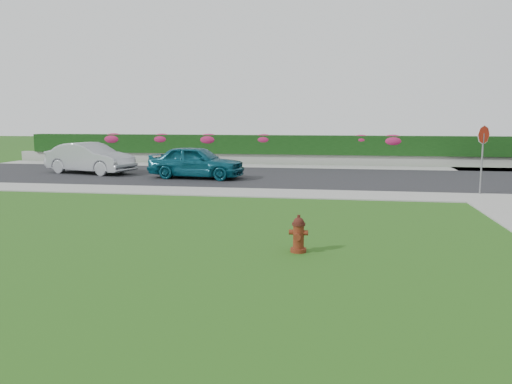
% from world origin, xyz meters
% --- Properties ---
extents(ground, '(120.00, 120.00, 0.00)m').
position_xyz_m(ground, '(0.00, 0.00, 0.00)').
color(ground, black).
rests_on(ground, ground).
extents(street_far, '(26.00, 8.00, 0.04)m').
position_xyz_m(street_far, '(-5.00, 14.00, 0.02)').
color(street_far, black).
rests_on(street_far, ground).
extents(sidewalk_far, '(24.00, 2.00, 0.04)m').
position_xyz_m(sidewalk_far, '(-6.00, 9.00, 0.02)').
color(sidewalk_far, gray).
rests_on(sidewalk_far, ground).
extents(curb_corner, '(2.00, 2.00, 0.04)m').
position_xyz_m(curb_corner, '(7.00, 9.00, 0.02)').
color(curb_corner, gray).
rests_on(curb_corner, ground).
extents(sidewalk_beyond, '(34.00, 2.00, 0.04)m').
position_xyz_m(sidewalk_beyond, '(-1.00, 19.00, 0.02)').
color(sidewalk_beyond, gray).
rests_on(sidewalk_beyond, ground).
extents(retaining_wall, '(34.00, 0.40, 0.60)m').
position_xyz_m(retaining_wall, '(-1.00, 20.50, 0.30)').
color(retaining_wall, gray).
rests_on(retaining_wall, ground).
extents(hedge, '(32.00, 0.90, 1.10)m').
position_xyz_m(hedge, '(-1.00, 20.60, 1.15)').
color(hedge, black).
rests_on(hedge, retaining_wall).
extents(fire_hydrant, '(0.39, 0.37, 0.77)m').
position_xyz_m(fire_hydrant, '(1.09, 1.24, 0.37)').
color(fire_hydrant, '#4D200C').
rests_on(fire_hydrant, ground).
extents(sedan_teal, '(4.43, 2.16, 1.45)m').
position_xyz_m(sedan_teal, '(-4.35, 12.82, 0.77)').
color(sedan_teal, '#0C4A5C').
rests_on(sedan_teal, street_far).
extents(sedan_silver, '(4.74, 2.71, 1.48)m').
position_xyz_m(sedan_silver, '(-9.98, 13.87, 0.78)').
color(sedan_silver, '#A1A3A8').
rests_on(sedan_silver, street_far).
extents(stop_sign, '(0.52, 0.45, 2.46)m').
position_xyz_m(stop_sign, '(6.89, 9.90, 1.82)').
color(stop_sign, slate).
rests_on(stop_sign, ground).
extents(flower_clump_a, '(1.43, 0.92, 0.72)m').
position_xyz_m(flower_clump_a, '(-11.81, 20.50, 1.42)').
color(flower_clump_a, '#AB1D51').
rests_on(flower_clump_a, hedge).
extents(flower_clump_b, '(1.34, 0.86, 0.67)m').
position_xyz_m(flower_clump_b, '(-8.70, 20.50, 1.44)').
color(flower_clump_b, '#AB1D51').
rests_on(flower_clump_b, hedge).
extents(flower_clump_c, '(1.41, 0.91, 0.70)m').
position_xyz_m(flower_clump_c, '(-5.76, 20.50, 1.42)').
color(flower_clump_c, '#AB1D51').
rests_on(flower_clump_c, hedge).
extents(flower_clump_d, '(1.27, 0.82, 0.63)m').
position_xyz_m(flower_clump_d, '(-2.42, 20.50, 1.45)').
color(flower_clump_d, '#AB1D51').
rests_on(flower_clump_d, hedge).
extents(flower_clump_e, '(1.16, 0.74, 0.58)m').
position_xyz_m(flower_clump_e, '(3.19, 20.50, 1.47)').
color(flower_clump_e, '#AB1D51').
rests_on(flower_clump_e, hedge).
extents(flower_clump_f, '(1.42, 0.91, 0.71)m').
position_xyz_m(flower_clump_f, '(4.94, 20.50, 1.42)').
color(flower_clump_f, '#AB1D51').
rests_on(flower_clump_f, hedge).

